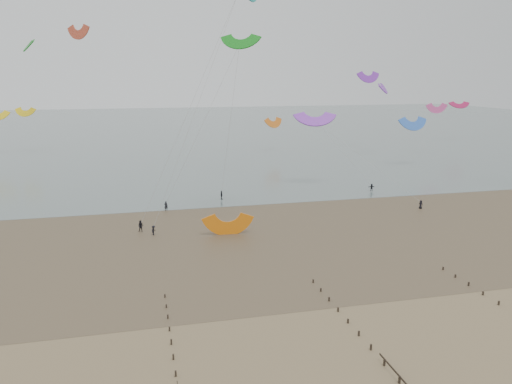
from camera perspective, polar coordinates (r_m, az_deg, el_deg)
ground at (r=51.38m, az=6.89°, el=-15.91°), size 500.00×500.00×0.00m
sea_and_shore at (r=81.20m, az=-4.25°, el=-4.66°), size 500.00×665.00×0.03m
kitesurfer_lead at (r=95.20m, az=-10.25°, el=-1.58°), size 0.71×0.51×1.80m
kitesurfers at (r=95.75m, az=3.86°, el=-1.33°), size 131.40×21.65×1.90m
grounded_kite at (r=80.27m, az=-3.20°, el=-4.86°), size 7.16×5.73×3.78m
kites_airborne at (r=133.35m, az=-13.63°, el=11.83°), size 254.82×106.56×41.77m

